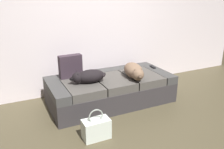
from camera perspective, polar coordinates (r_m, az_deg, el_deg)
name	(u,v)px	position (r m, az deg, el deg)	size (l,w,h in m)	color
ground_plane	(152,140)	(2.92, 9.54, -15.24)	(10.00, 10.00, 0.00)	#4E4530
back_wall	(92,7)	(4.02, -4.75, 15.84)	(6.40, 0.10, 2.80)	silver
couch	(111,89)	(3.67, -0.35, -3.62)	(1.87, 0.89, 0.42)	#343133
dog_dark	(88,76)	(3.35, -5.71, -0.44)	(0.55, 0.26, 0.19)	black
dog_tan	(134,71)	(3.54, 5.35, 0.90)	(0.36, 0.61, 0.21)	#7D604A
tv_remote	(153,67)	(4.08, 9.77, 1.83)	(0.04, 0.15, 0.02)	black
throw_pillow	(70,66)	(3.58, -9.99, 1.96)	(0.34, 0.12, 0.34)	#352832
handbag	(96,129)	(2.85, -3.83, -12.88)	(0.32, 0.18, 0.38)	silver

